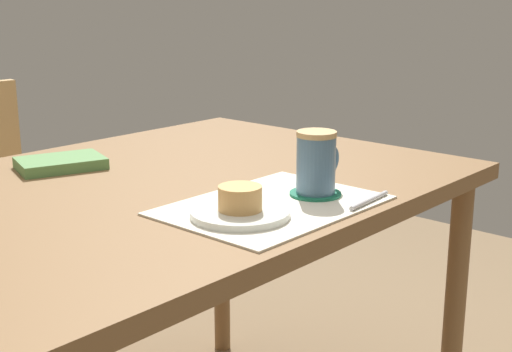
{
  "coord_description": "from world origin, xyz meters",
  "views": [
    {
      "loc": [
        -0.93,
        -1.08,
        1.12
      ],
      "look_at": [
        0.01,
        -0.24,
        0.79
      ],
      "focal_mm": 50.0,
      "sensor_mm": 36.0,
      "label": 1
    }
  ],
  "objects_px": {
    "coffee_mug": "(317,162)",
    "pastry": "(240,198)",
    "pastry_plate": "(240,213)",
    "small_book": "(61,163)",
    "dining_table": "(166,215)"
  },
  "relations": [
    {
      "from": "pastry",
      "to": "coffee_mug",
      "type": "xyz_separation_m",
      "value": [
        0.19,
        -0.02,
        0.03
      ]
    },
    {
      "from": "pastry_plate",
      "to": "coffee_mug",
      "type": "relative_size",
      "value": 1.46
    },
    {
      "from": "dining_table",
      "to": "pastry",
      "type": "relative_size",
      "value": 16.28
    },
    {
      "from": "pastry_plate",
      "to": "coffee_mug",
      "type": "distance_m",
      "value": 0.2
    },
    {
      "from": "dining_table",
      "to": "pastry",
      "type": "height_order",
      "value": "pastry"
    },
    {
      "from": "pastry",
      "to": "coffee_mug",
      "type": "relative_size",
      "value": 0.64
    },
    {
      "from": "pastry",
      "to": "pastry_plate",
      "type": "bearing_deg",
      "value": 0.0
    },
    {
      "from": "dining_table",
      "to": "coffee_mug",
      "type": "bearing_deg",
      "value": -69.09
    },
    {
      "from": "pastry_plate",
      "to": "small_book",
      "type": "height_order",
      "value": "small_book"
    },
    {
      "from": "dining_table",
      "to": "pastry",
      "type": "xyz_separation_m",
      "value": [
        -0.08,
        -0.29,
        0.11
      ]
    },
    {
      "from": "coffee_mug",
      "to": "pastry",
      "type": "bearing_deg",
      "value": 175.6
    },
    {
      "from": "pastry",
      "to": "small_book",
      "type": "distance_m",
      "value": 0.54
    },
    {
      "from": "dining_table",
      "to": "pastry",
      "type": "bearing_deg",
      "value": -105.55
    },
    {
      "from": "pastry_plate",
      "to": "small_book",
      "type": "bearing_deg",
      "value": 90.22
    },
    {
      "from": "dining_table",
      "to": "small_book",
      "type": "height_order",
      "value": "small_book"
    }
  ]
}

